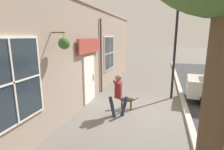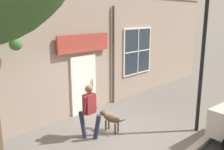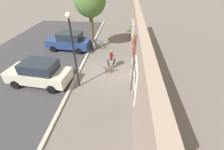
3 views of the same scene
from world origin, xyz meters
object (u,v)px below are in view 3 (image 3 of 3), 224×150
(street_lamp, at_px, (73,43))
(fire_hydrant, at_px, (94,46))
(parked_car_mid_block, at_px, (39,73))
(pedestrian_walking, at_px, (111,57))
(dog_on_leash, at_px, (109,68))
(parked_car_nearest_curb, at_px, (69,41))
(leaning_bicycle, at_px, (98,45))
(street_tree_by_curb, at_px, (89,0))

(street_lamp, distance_m, fire_hydrant, 6.49)
(parked_car_mid_block, distance_m, fire_hydrant, 6.40)
(pedestrian_walking, distance_m, parked_car_mid_block, 5.39)
(pedestrian_walking, height_order, dog_on_leash, pedestrian_walking)
(pedestrian_walking, relative_size, dog_on_leash, 1.56)
(parked_car_nearest_curb, xyz_separation_m, parked_car_mid_block, (0.20, 5.72, 0.00))
(leaning_bicycle, xyz_separation_m, parked_car_mid_block, (2.97, 6.27, 0.50))
(parked_car_nearest_curb, xyz_separation_m, fire_hydrant, (-2.50, -0.06, -0.48))
(dog_on_leash, height_order, parked_car_nearest_curb, parked_car_nearest_curb)
(street_lamp, bearing_deg, parked_car_nearest_curb, -66.23)
(pedestrian_walking, bearing_deg, leaning_bicycle, -64.48)
(leaning_bicycle, relative_size, fire_hydrant, 2.11)
(leaning_bicycle, relative_size, street_lamp, 0.33)
(dog_on_leash, bearing_deg, fire_hydrant, -63.98)
(pedestrian_walking, bearing_deg, parked_car_mid_block, 28.24)
(leaning_bicycle, distance_m, street_lamp, 6.95)
(pedestrian_walking, xyz_separation_m, parked_car_mid_block, (4.74, 2.55, -0.08))
(dog_on_leash, distance_m, parked_car_mid_block, 5.01)
(leaning_bicycle, bearing_deg, street_lamp, 88.07)
(pedestrian_walking, height_order, leaning_bicycle, pedestrian_walking)
(parked_car_nearest_curb, bearing_deg, street_lamp, 113.77)
(pedestrian_walking, relative_size, fire_hydrant, 2.10)
(leaning_bicycle, distance_m, parked_car_mid_block, 6.96)
(leaning_bicycle, bearing_deg, fire_hydrant, 62.06)
(fire_hydrant, bearing_deg, dog_on_leash, 116.02)
(dog_on_leash, xyz_separation_m, street_lamp, (1.89, 1.88, 2.79))
(street_tree_by_curb, xyz_separation_m, parked_car_mid_block, (2.51, 6.00, -3.73))
(dog_on_leash, relative_size, fire_hydrant, 1.34)
(dog_on_leash, distance_m, street_lamp, 3.86)
(dog_on_leash, height_order, leaning_bicycle, leaning_bicycle)
(pedestrian_walking, bearing_deg, dog_on_leash, 82.56)
(dog_on_leash, relative_size, street_lamp, 0.21)
(dog_on_leash, bearing_deg, street_lamp, 44.75)
(pedestrian_walking, relative_size, leaning_bicycle, 0.99)
(dog_on_leash, relative_size, parked_car_mid_block, 0.23)
(parked_car_nearest_curb, xyz_separation_m, street_lamp, (-2.55, 5.79, 2.32))
(leaning_bicycle, xyz_separation_m, parked_car_nearest_curb, (2.76, 0.56, 0.50))
(parked_car_mid_block, xyz_separation_m, fire_hydrant, (-2.70, -5.78, -0.48))
(leaning_bicycle, bearing_deg, parked_car_mid_block, 64.68)
(dog_on_leash, distance_m, fire_hydrant, 4.43)
(dog_on_leash, bearing_deg, leaning_bicycle, -69.42)
(street_tree_by_curb, bearing_deg, street_lamp, 92.27)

